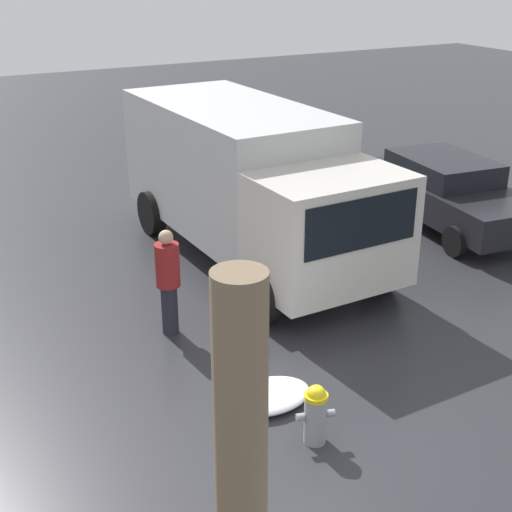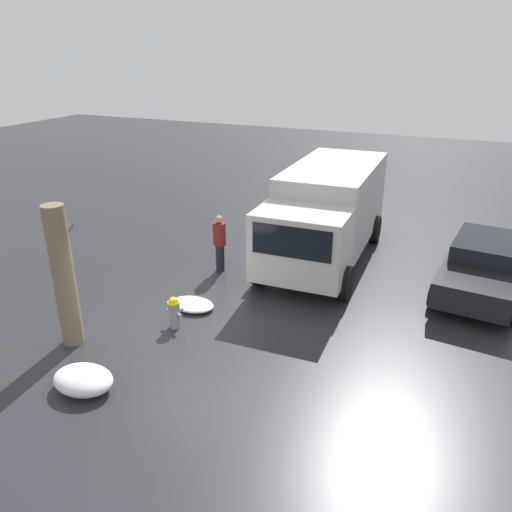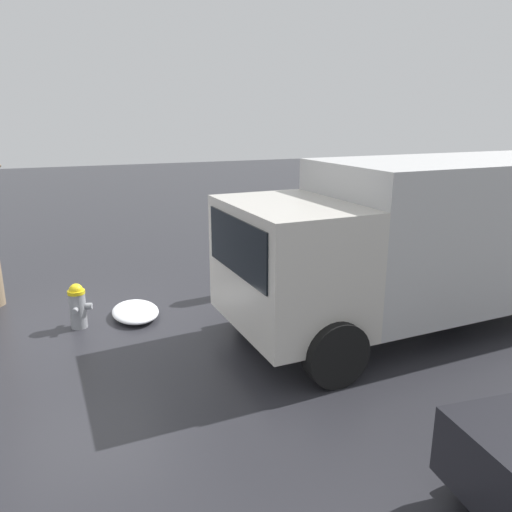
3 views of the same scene
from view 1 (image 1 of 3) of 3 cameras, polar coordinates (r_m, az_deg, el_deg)
ground_plane at (r=8.83m, az=4.70°, el=-14.53°), size 60.00×60.00×0.00m
fire_hydrant at (r=8.60m, az=4.78°, el=-12.42°), size 0.38×0.48×0.78m
tree_trunk at (r=6.17m, az=-1.22°, el=-14.72°), size 0.70×0.46×3.18m
delivery_truck at (r=13.33m, az=-0.65°, el=6.32°), size 6.67×2.85×2.77m
pedestrian at (r=10.68m, az=-7.05°, el=-1.78°), size 0.37×0.37×1.68m
parked_car at (r=15.70m, az=14.99°, el=5.10°), size 4.74×2.38×1.41m
snow_pile_by_hydrant at (r=9.39m, az=1.00°, el=-11.13°), size 0.80×1.15×0.20m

